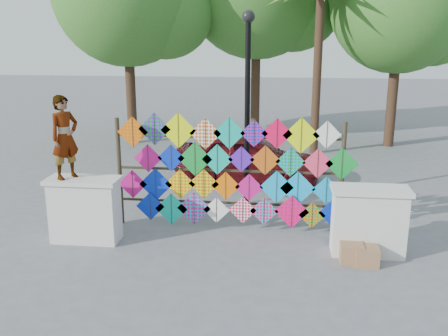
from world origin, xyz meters
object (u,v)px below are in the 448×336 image
Objects in this scene: vendor_woman at (65,137)px; sedan at (249,158)px; kite_rack at (231,173)px; lamppost at (247,94)px.

vendor_woman reaches higher than sedan.
vendor_woman is at bearing -163.23° from kite_rack.
vendor_woman is at bearing 148.85° from sedan.
vendor_woman is 0.40× the size of sedan.
vendor_woman reaches higher than kite_rack.
lamppost is at bearing 80.10° from kite_rack.
lamppost is at bearing -23.90° from vendor_woman.
vendor_woman is (-3.07, -0.92, 0.85)m from kite_rack.
kite_rack is 1.96m from lamppost.
kite_rack is at bearing -40.90° from vendor_woman.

